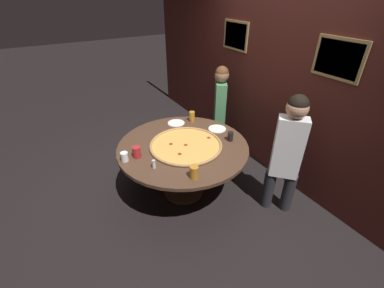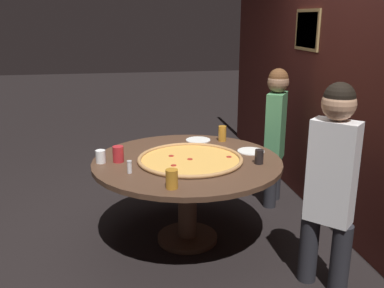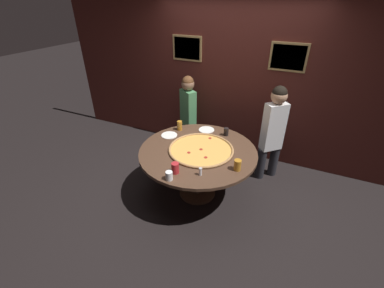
% 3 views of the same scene
% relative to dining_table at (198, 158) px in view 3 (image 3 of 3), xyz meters
% --- Properties ---
extents(ground_plane, '(24.00, 24.00, 0.00)m').
position_rel_dining_table_xyz_m(ground_plane, '(0.00, 0.00, -0.61)').
color(ground_plane, black).
extents(back_wall, '(6.40, 0.08, 2.60)m').
position_rel_dining_table_xyz_m(back_wall, '(0.00, 1.38, 0.70)').
color(back_wall, '#4C1E19').
rests_on(back_wall, ground_plane).
extents(dining_table, '(1.56, 1.56, 0.74)m').
position_rel_dining_table_xyz_m(dining_table, '(0.00, 0.00, 0.00)').
color(dining_table, '#4C3323').
rests_on(dining_table, ground_plane).
extents(giant_pizza, '(0.87, 0.87, 0.03)m').
position_rel_dining_table_xyz_m(giant_pizza, '(0.04, 0.02, 0.15)').
color(giant_pizza, '#E5A84C').
rests_on(giant_pizza, dining_table).
extents(drink_cup_by_shaker, '(0.08, 0.08, 0.15)m').
position_rel_dining_table_xyz_m(drink_cup_by_shaker, '(-0.49, 0.42, 0.20)').
color(drink_cup_by_shaker, '#BC7A23').
rests_on(drink_cup_by_shaker, dining_table).
extents(drink_cup_near_right, '(0.07, 0.07, 0.12)m').
position_rel_dining_table_xyz_m(drink_cup_near_right, '(0.20, 0.55, 0.19)').
color(drink_cup_near_right, black).
rests_on(drink_cup_near_right, dining_table).
extents(drink_cup_front_edge, '(0.08, 0.08, 0.10)m').
position_rel_dining_table_xyz_m(drink_cup_front_edge, '(-0.04, -0.70, 0.18)').
color(drink_cup_front_edge, white).
rests_on(drink_cup_front_edge, dining_table).
extents(drink_cup_beside_pizza, '(0.09, 0.09, 0.13)m').
position_rel_dining_table_xyz_m(drink_cup_beside_pizza, '(-0.04, -0.56, 0.20)').
color(drink_cup_beside_pizza, '#B22328').
rests_on(drink_cup_beside_pizza, dining_table).
extents(drink_cup_far_right, '(0.09, 0.09, 0.14)m').
position_rel_dining_table_xyz_m(drink_cup_far_right, '(0.59, -0.20, 0.20)').
color(drink_cup_far_right, '#BC7A23').
rests_on(drink_cup_far_right, dining_table).
extents(white_plate_far_back, '(0.24, 0.24, 0.01)m').
position_rel_dining_table_xyz_m(white_plate_far_back, '(-0.12, 0.59, 0.14)').
color(white_plate_far_back, white).
rests_on(white_plate_far_back, dining_table).
extents(white_plate_left_side, '(0.23, 0.23, 0.01)m').
position_rel_dining_table_xyz_m(white_plate_left_side, '(-0.55, 0.20, 0.14)').
color(white_plate_left_side, white).
rests_on(white_plate_left_side, dining_table).
extents(condiment_shaker, '(0.04, 0.04, 0.10)m').
position_rel_dining_table_xyz_m(condiment_shaker, '(0.24, -0.48, 0.18)').
color(condiment_shaker, silver).
rests_on(condiment_shaker, dining_table).
extents(diner_side_right, '(0.36, 0.29, 1.40)m').
position_rel_dining_table_xyz_m(diner_side_right, '(-0.63, 1.00, 0.19)').
color(diner_side_right, '#232328').
rests_on(diner_side_right, ground_plane).
extents(diner_side_left, '(0.36, 0.35, 1.48)m').
position_rel_dining_table_xyz_m(diner_side_left, '(0.82, 0.85, 0.23)').
color(diner_side_left, '#232328').
rests_on(diner_side_left, ground_plane).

